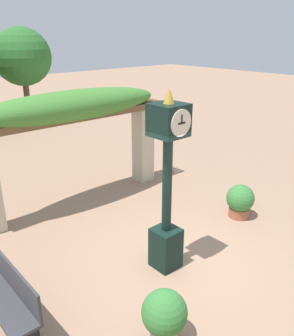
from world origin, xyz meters
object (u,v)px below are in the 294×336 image
potted_plant_near_left (164,315)px  potted_plant_near_right (240,200)px  pedestal_clock (167,187)px  park_bench (7,295)px

potted_plant_near_left → potted_plant_near_right: size_ratio=1.00×
potted_plant_near_left → potted_plant_near_right: (3.69, 1.36, -0.02)m
potted_plant_near_right → pedestal_clock: bearing=-175.6°
potted_plant_near_left → park_bench: 2.26m
potted_plant_near_left → potted_plant_near_right: bearing=20.2°
park_bench → pedestal_clock: bearing=77.3°
potted_plant_near_left → park_bench: bearing=129.2°
potted_plant_near_left → potted_plant_near_right: 3.94m
pedestal_clock → park_bench: size_ratio=1.87×
potted_plant_near_right → park_bench: park_bench is taller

